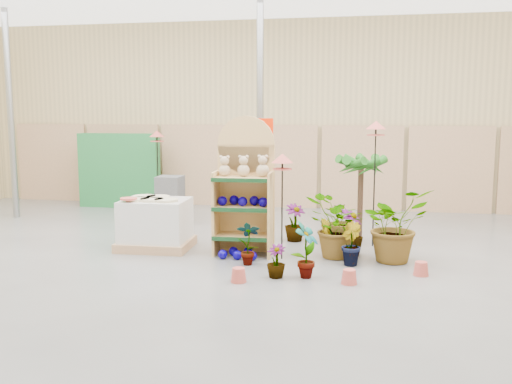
# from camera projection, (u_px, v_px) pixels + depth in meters

# --- Properties ---
(room) EXTENTS (15.20, 12.10, 4.70)m
(room) POSITION_uv_depth(u_px,v_px,m) (230.00, 119.00, 8.79)
(room) COLOR #5D5D5D
(room) RESTS_ON ground
(display_shelf) EXTENTS (0.97, 0.64, 2.26)m
(display_shelf) POSITION_uv_depth(u_px,v_px,m) (245.00, 191.00, 9.36)
(display_shelf) COLOR tan
(display_shelf) RESTS_ON ground
(teddy_bears) EXTENTS (0.83, 0.21, 0.35)m
(teddy_bears) POSITION_uv_depth(u_px,v_px,m) (245.00, 168.00, 9.20)
(teddy_bears) COLOR tan
(teddy_bears) RESTS_ON display_shelf
(gazing_balls_shelf) EXTENTS (0.83, 0.28, 0.16)m
(gazing_balls_shelf) POSITION_uv_depth(u_px,v_px,m) (243.00, 201.00, 9.25)
(gazing_balls_shelf) COLOR #080087
(gazing_balls_shelf) RESTS_ON display_shelf
(gazing_balls_floor) EXTENTS (0.63, 0.39, 0.15)m
(gazing_balls_floor) POSITION_uv_depth(u_px,v_px,m) (239.00, 254.00, 9.11)
(gazing_balls_floor) COLOR #080087
(gazing_balls_floor) RESTS_ON ground
(pallet_stack) EXTENTS (1.23, 1.03, 0.89)m
(pallet_stack) POSITION_uv_depth(u_px,v_px,m) (156.00, 224.00, 9.73)
(pallet_stack) COLOR tan
(pallet_stack) RESTS_ON ground
(charcoal_planters) EXTENTS (0.50, 0.50, 1.00)m
(charcoal_planters) POSITION_uv_depth(u_px,v_px,m) (170.00, 200.00, 11.85)
(charcoal_planters) COLOR #3E3D3E
(charcoal_planters) RESTS_ON ground
(trellis_stock) EXTENTS (2.00, 0.30, 1.80)m
(trellis_stock) POSITION_uv_depth(u_px,v_px,m) (119.00, 171.00, 13.86)
(trellis_stock) COLOR #206E34
(trellis_stock) RESTS_ON ground
(offer_sign) EXTENTS (0.50, 0.08, 2.20)m
(offer_sign) POSITION_uv_depth(u_px,v_px,m) (260.00, 152.00, 10.88)
(offer_sign) COLOR gray
(offer_sign) RESTS_ON ground
(bird_table_front) EXTENTS (0.34, 0.34, 1.68)m
(bird_table_front) POSITION_uv_depth(u_px,v_px,m) (282.00, 162.00, 8.87)
(bird_table_front) COLOR black
(bird_table_front) RESTS_ON ground
(bird_table_right) EXTENTS (0.34, 0.34, 2.17)m
(bird_table_right) POSITION_uv_depth(u_px,v_px,m) (376.00, 130.00, 9.67)
(bird_table_right) COLOR black
(bird_table_right) RESTS_ON ground
(bird_table_back) EXTENTS (0.34, 0.34, 1.91)m
(bird_table_back) POSITION_uv_depth(u_px,v_px,m) (157.00, 137.00, 12.71)
(bird_table_back) COLOR black
(bird_table_back) RESTS_ON ground
(palm) EXTENTS (0.70, 0.70, 1.66)m
(palm) POSITION_uv_depth(u_px,v_px,m) (361.00, 163.00, 10.22)
(palm) COLOR #402A1C
(palm) RESTS_ON ground
(potted_plant_0) EXTENTS (0.36, 0.25, 0.68)m
(potted_plant_0) POSITION_uv_depth(u_px,v_px,m) (249.00, 243.00, 8.69)
(potted_plant_0) COLOR #1D5F16
(potted_plant_0) RESTS_ON ground
(potted_plant_1) EXTENTS (0.45, 0.42, 0.63)m
(potted_plant_1) POSITION_uv_depth(u_px,v_px,m) (330.00, 239.00, 9.10)
(potted_plant_1) COLOR #1D5F16
(potted_plant_1) RESTS_ON ground
(potted_plant_2) EXTENTS (1.15, 1.19, 1.01)m
(potted_plant_2) POSITION_uv_depth(u_px,v_px,m) (336.00, 227.00, 9.05)
(potted_plant_2) COLOR #1D5F16
(potted_plant_2) RESTS_ON ground
(potted_plant_3) EXTENTS (0.54, 0.54, 0.76)m
(potted_plant_3) POSITION_uv_depth(u_px,v_px,m) (351.00, 233.00, 9.24)
(potted_plant_3) COLOR #1D5F16
(potted_plant_3) RESTS_ON ground
(potted_plant_6) EXTENTS (0.92, 0.97, 0.84)m
(potted_plant_6) POSITION_uv_depth(u_px,v_px,m) (342.00, 220.00, 10.06)
(potted_plant_6) COLOR #1D5F16
(potted_plant_6) RESTS_ON ground
(potted_plant_7) EXTENTS (0.34, 0.34, 0.48)m
(potted_plant_7) POSITION_uv_depth(u_px,v_px,m) (276.00, 261.00, 8.04)
(potted_plant_7) COLOR #1D5F16
(potted_plant_7) RESTS_ON ground
(potted_plant_8) EXTENTS (0.43, 0.50, 0.81)m
(potted_plant_8) POSITION_uv_depth(u_px,v_px,m) (306.00, 250.00, 7.99)
(potted_plant_8) COLOR #1D5F16
(potted_plant_8) RESTS_ON ground
(potted_plant_9) EXTENTS (0.41, 0.45, 0.66)m
(potted_plant_9) POSITION_uv_depth(u_px,v_px,m) (350.00, 244.00, 8.69)
(potted_plant_9) COLOR #1D5F16
(potted_plant_9) RESTS_ON ground
(potted_plant_10) EXTENTS (1.38, 1.35, 1.16)m
(potted_plant_10) POSITION_uv_depth(u_px,v_px,m) (395.00, 225.00, 8.87)
(potted_plant_10) COLOR #1D5F16
(potted_plant_10) RESTS_ON ground
(potted_plant_11) EXTENTS (0.53, 0.53, 0.67)m
(potted_plant_11) POSITION_uv_depth(u_px,v_px,m) (295.00, 223.00, 10.29)
(potted_plant_11) COLOR #1D5F16
(potted_plant_11) RESTS_ON ground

